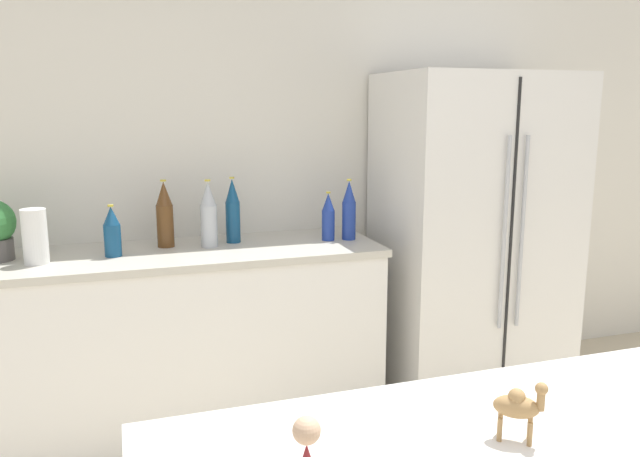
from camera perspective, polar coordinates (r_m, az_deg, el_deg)
wall_back at (r=3.35m, az=-5.84°, el=6.39°), size 8.00×0.06×2.55m
back_counter at (r=3.14m, az=-12.19°, el=-9.74°), size 1.89×0.63×0.88m
refrigerator at (r=3.46m, az=13.74°, el=-0.71°), size 0.95×0.71×1.72m
paper_towel_roll at (r=2.93m, az=-24.62°, el=-0.67°), size 0.10×0.10×0.24m
back_bottle_0 at (r=3.14m, az=0.76°, el=1.04°), size 0.07×0.07×0.25m
back_bottle_1 at (r=3.03m, az=-10.14°, el=1.23°), size 0.08×0.08×0.33m
back_bottle_2 at (r=3.11m, az=-7.98°, el=1.57°), size 0.07×0.07×0.33m
back_bottle_3 at (r=3.08m, az=-14.01°, el=1.21°), size 0.08×0.08×0.33m
back_bottle_4 at (r=3.16m, az=2.66°, el=1.63°), size 0.07×0.07×0.31m
back_bottle_5 at (r=2.95m, az=-18.47°, el=-0.30°), size 0.08×0.08×0.24m
camel_figurine at (r=1.24m, az=17.71°, el=-15.16°), size 0.09×0.08×0.12m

